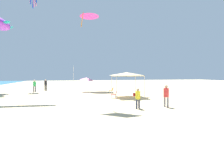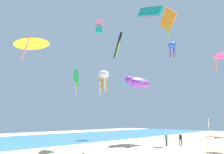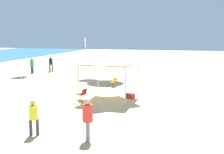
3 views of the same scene
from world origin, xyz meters
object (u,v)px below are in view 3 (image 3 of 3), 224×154
(beach_umbrella, at_px, (90,59))
(person_beachcomber, at_px, (33,115))
(cooler_box, at_px, (130,96))
(folding_chair_near_cooler, at_px, (82,93))
(canopy_tent, at_px, (110,61))
(folding_chair_facing_ocean, at_px, (114,81))
(person_watching_sky, at_px, (88,116))
(banner_flag, at_px, (85,52))
(person_kite_handler, at_px, (32,64))
(person_near_umbrella, at_px, (51,63))

(beach_umbrella, relative_size, person_beachcomber, 1.48)
(cooler_box, bearing_deg, folding_chair_near_cooler, 113.64)
(canopy_tent, bearing_deg, folding_chair_facing_ocean, 11.77)
(folding_chair_near_cooler, xyz_separation_m, person_watching_sky, (-6.47, -2.82, 0.61))
(canopy_tent, bearing_deg, person_watching_sky, -171.73)
(person_watching_sky, bearing_deg, cooler_box, -20.88)
(beach_umbrella, bearing_deg, folding_chair_near_cooler, -163.76)
(canopy_tent, distance_m, banner_flag, 12.70)
(beach_umbrella, xyz_separation_m, cooler_box, (-6.96, -5.51, -1.83))
(cooler_box, relative_size, person_beachcomber, 0.45)
(beach_umbrella, relative_size, banner_flag, 0.57)
(folding_chair_near_cooler, relative_size, person_watching_sky, 0.44)
(folding_chair_facing_ocean, relative_size, person_kite_handler, 0.44)
(canopy_tent, height_order, cooler_box, canopy_tent)
(beach_umbrella, xyz_separation_m, person_kite_handler, (2.01, 7.97, -0.94))
(person_near_umbrella, bearing_deg, person_watching_sky, -116.97)
(person_watching_sky, distance_m, person_kite_handler, 21.37)
(person_near_umbrella, distance_m, person_kite_handler, 2.37)
(folding_chair_facing_ocean, height_order, person_kite_handler, person_kite_handler)
(person_kite_handler, bearing_deg, person_near_umbrella, -93.89)
(canopy_tent, height_order, folding_chair_near_cooler, canopy_tent)
(folding_chair_facing_ocean, relative_size, cooler_box, 1.11)
(person_beachcomber, distance_m, person_kite_handler, 19.98)
(folding_chair_near_cooler, relative_size, person_kite_handler, 0.44)
(canopy_tent, distance_m, person_near_umbrella, 15.74)
(folding_chair_near_cooler, xyz_separation_m, person_kite_handler, (10.32, 10.39, 0.62))
(canopy_tent, bearing_deg, person_kite_handler, 51.99)
(folding_chair_facing_ocean, xyz_separation_m, person_watching_sky, (-11.62, -1.96, 0.61))
(person_kite_handler, bearing_deg, person_beachcomber, 155.08)
(folding_chair_facing_ocean, xyz_separation_m, person_kite_handler, (5.17, 11.25, 0.62))
(canopy_tent, xyz_separation_m, person_watching_sky, (-7.30, -1.06, -1.63))
(person_watching_sky, xyz_separation_m, person_beachcomber, (-0.09, 2.53, -0.13))
(folding_chair_facing_ocean, relative_size, folding_chair_near_cooler, 1.00)
(banner_flag, xyz_separation_m, person_near_umbrella, (0.28, 4.61, -1.43))
(person_watching_sky, bearing_deg, person_kite_handler, 19.28)
(folding_chair_facing_ocean, xyz_separation_m, folding_chair_near_cooler, (-5.15, 0.86, 0.00))
(canopy_tent, xyz_separation_m, person_kite_handler, (9.50, 12.15, -1.62))
(person_watching_sky, distance_m, person_beachcomber, 2.54)
(folding_chair_facing_ocean, bearing_deg, person_beachcomber, 26.15)
(banner_flag, relative_size, person_near_umbrella, 2.24)
(beach_umbrella, relative_size, person_kite_handler, 1.30)
(canopy_tent, distance_m, folding_chair_facing_ocean, 4.96)
(banner_flag, height_order, person_near_umbrella, banner_flag)
(person_watching_sky, height_order, person_beachcomber, person_watching_sky)
(folding_chair_facing_ocean, distance_m, person_near_umbrella, 12.13)
(beach_umbrella, height_order, person_kite_handler, beach_umbrella)
(folding_chair_facing_ocean, bearing_deg, person_watching_sky, 38.53)
(banner_flag, height_order, person_kite_handler, banner_flag)
(folding_chair_facing_ocean, bearing_deg, person_kite_handler, -85.72)
(person_beachcomber, bearing_deg, cooler_box, 43.96)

